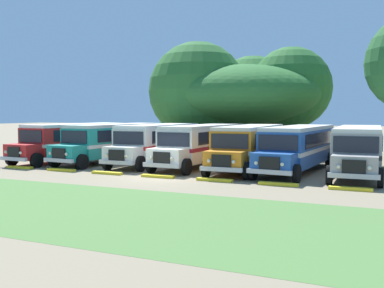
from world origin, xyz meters
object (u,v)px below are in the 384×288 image
object	(u,v)px
parked_bus_slot_3	(203,143)
parked_bus_slot_6	(359,148)
parked_bus_slot_2	(158,141)
parked_bus_slot_4	(250,145)
parked_bus_slot_5	(299,146)
broad_shade_tree	(239,93)
parked_bus_slot_1	(114,140)
parked_bus_slot_0	(75,140)

from	to	relation	value
parked_bus_slot_3	parked_bus_slot_6	xyz separation A→B (m)	(10.17, -0.16, 0.00)
parked_bus_slot_2	parked_bus_slot_4	xyz separation A→B (m)	(7.06, -0.50, 0.00)
parked_bus_slot_5	broad_shade_tree	bearing A→B (deg)	-143.39
parked_bus_slot_3	broad_shade_tree	world-z (taller)	broad_shade_tree
parked_bus_slot_4	parked_bus_slot_6	world-z (taller)	same
parked_bus_slot_1	parked_bus_slot_6	xyz separation A→B (m)	(17.32, 0.08, 0.00)
parked_bus_slot_1	parked_bus_slot_6	distance (m)	17.32
parked_bus_slot_5	broad_shade_tree	size ratio (longest dim) A/B	0.66
parked_bus_slot_3	parked_bus_slot_5	world-z (taller)	same
parked_bus_slot_0	parked_bus_slot_3	bearing A→B (deg)	98.21
parked_bus_slot_0	parked_bus_slot_1	size ratio (longest dim) A/B	1.00
parked_bus_slot_3	parked_bus_slot_5	bearing A→B (deg)	89.65
parked_bus_slot_4	broad_shade_tree	world-z (taller)	broad_shade_tree
parked_bus_slot_1	parked_bus_slot_0	bearing A→B (deg)	-78.28
parked_bus_slot_4	parked_bus_slot_0	bearing A→B (deg)	-89.40
parked_bus_slot_0	parked_bus_slot_5	world-z (taller)	same
parked_bus_slot_4	parked_bus_slot_5	size ratio (longest dim) A/B	0.99
parked_bus_slot_1	broad_shade_tree	size ratio (longest dim) A/B	0.66
parked_bus_slot_5	parked_bus_slot_6	world-z (taller)	same
parked_bus_slot_4	parked_bus_slot_6	xyz separation A→B (m)	(6.73, 0.12, 0.00)
parked_bus_slot_0	parked_bus_slot_6	size ratio (longest dim) A/B	1.01
parked_bus_slot_0	parked_bus_slot_5	distance (m)	17.10
broad_shade_tree	parked_bus_slot_6	bearing A→B (deg)	-47.41
parked_bus_slot_6	broad_shade_tree	xyz separation A→B (m)	(-11.53, 12.54, 3.99)
parked_bus_slot_4	parked_bus_slot_5	xyz separation A→B (m)	(3.19, -0.03, 0.00)
parked_bus_slot_3	parked_bus_slot_6	distance (m)	10.17
parked_bus_slot_1	parked_bus_slot_2	size ratio (longest dim) A/B	1.01
parked_bus_slot_6	parked_bus_slot_5	bearing A→B (deg)	-88.78
parked_bus_slot_1	parked_bus_slot_2	world-z (taller)	same
parked_bus_slot_1	parked_bus_slot_5	xyz separation A→B (m)	(13.78, -0.07, 0.00)
parked_bus_slot_4	broad_shade_tree	size ratio (longest dim) A/B	0.65
parked_bus_slot_2	parked_bus_slot_3	distance (m)	3.62
parked_bus_slot_3	parked_bus_slot_4	world-z (taller)	same
parked_bus_slot_3	parked_bus_slot_1	bearing A→B (deg)	-85.78
parked_bus_slot_3	parked_bus_slot_4	bearing A→B (deg)	87.71
parked_bus_slot_3	parked_bus_slot_6	bearing A→B (deg)	91.41
parked_bus_slot_6	parked_bus_slot_2	bearing A→B (deg)	-92.77
parked_bus_slot_2	broad_shade_tree	world-z (taller)	broad_shade_tree
parked_bus_slot_0	parked_bus_slot_4	size ratio (longest dim) A/B	1.01
parked_bus_slot_3	parked_bus_slot_4	distance (m)	3.45
parked_bus_slot_1	parked_bus_slot_5	size ratio (longest dim) A/B	1.00
parked_bus_slot_4	parked_bus_slot_5	distance (m)	3.19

